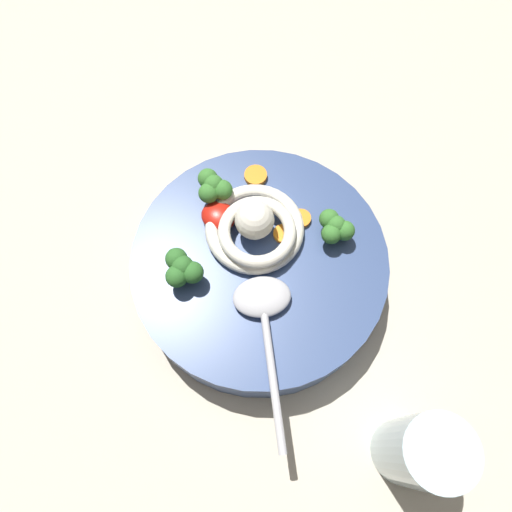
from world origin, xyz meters
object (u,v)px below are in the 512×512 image
at_px(noodle_pile, 256,227).
at_px(soup_spoon, 264,310).
at_px(drinking_glass, 420,452).
at_px(soup_bowl, 256,266).

xyz_separation_m(noodle_pile, soup_spoon, (0.05, -0.07, -0.01)).
bearing_deg(soup_spoon, drinking_glass, 40.32).
height_order(noodle_pile, drinking_glass, drinking_glass).
xyz_separation_m(soup_bowl, soup_spoon, (0.04, -0.05, 0.04)).
distance_m(soup_bowl, drinking_glass, 0.25).
bearing_deg(soup_spoon, soup_bowl, 180.00).
bearing_deg(soup_spoon, noodle_pile, 178.13).
bearing_deg(drinking_glass, noodle_pile, 153.56).
relative_size(noodle_pile, soup_spoon, 0.75).
distance_m(soup_spoon, drinking_glass, 0.20).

